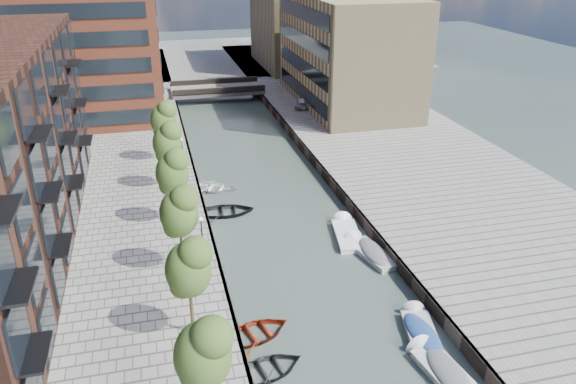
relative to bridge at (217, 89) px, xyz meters
name	(u,v)px	position (x,y,z in m)	size (l,w,h in m)	color
water	(262,183)	(0.00, -32.00, -1.39)	(300.00, 300.00, 0.00)	#38473F
quay_right	(417,163)	(16.00, -32.00, -0.89)	(20.00, 140.00, 1.00)	gray
quay_wall_left	(197,185)	(-6.10, -32.00, -0.89)	(0.25, 140.00, 1.00)	#332823
quay_wall_right	(323,172)	(6.10, -32.00, -0.89)	(0.25, 140.00, 1.00)	#332823
far_closure	(198,59)	(0.00, 28.00, -0.89)	(80.00, 40.00, 1.00)	gray
tan_block_near	(347,50)	(16.00, -10.00, 6.61)	(12.00, 25.00, 14.00)	tan
tan_block_far	(296,18)	(16.00, 16.00, 7.61)	(12.00, 20.00, 16.00)	tan
bridge	(217,89)	(0.00, 0.00, 0.00)	(13.00, 6.00, 1.30)	gray
tree_1	(202,351)	(-8.50, -61.00, 3.92)	(2.50, 2.50, 5.95)	#382619
tree_2	(188,266)	(-8.50, -54.00, 3.92)	(2.50, 2.50, 5.95)	#382619
tree_3	(179,210)	(-8.50, -47.00, 3.92)	(2.50, 2.50, 5.95)	#382619
tree_4	(172,170)	(-8.50, -40.00, 3.92)	(2.50, 2.50, 5.95)	#382619
tree_5	(167,141)	(-8.50, -33.00, 3.92)	(2.50, 2.50, 5.95)	#382619
tree_6	(163,118)	(-8.50, -26.00, 3.92)	(2.50, 2.50, 5.95)	#382619
lamp_1	(202,239)	(-7.20, -48.00, 2.12)	(0.24, 0.24, 4.12)	black
lamp_2	(183,155)	(-7.20, -32.00, 2.12)	(0.24, 0.24, 4.12)	black
sloop_1	(267,373)	(-4.94, -57.18, -1.39)	(2.99, 4.19, 0.87)	black
sloop_2	(255,336)	(-4.98, -54.06, -1.39)	(3.15, 4.42, 0.91)	maroon
sloop_3	(213,190)	(-4.71, -32.43, -1.39)	(3.22, 4.51, 0.93)	white
sloop_4	(226,214)	(-4.29, -37.70, -1.39)	(3.47, 4.86, 1.01)	black
motorboat_1	(443,372)	(4.11, -59.61, -1.18)	(2.43, 5.30, 1.70)	silver
motorboat_2	(346,233)	(4.35, -43.53, -1.29)	(2.68, 5.49, 1.75)	white
motorboat_3	(420,332)	(4.44, -56.24, -1.20)	(2.68, 5.03, 1.59)	beige
motorboat_4	(369,251)	(5.00, -46.83, -1.19)	(2.81, 5.28, 1.67)	silver
car	(303,102)	(9.89, -10.84, 0.29)	(1.62, 4.02, 1.37)	#A3A4A8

